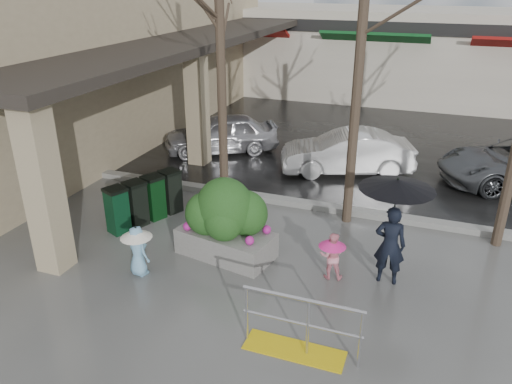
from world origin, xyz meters
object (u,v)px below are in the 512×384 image
Objects in this scene: child_pink at (332,253)px; planter at (226,219)px; child_blue at (137,246)px; car_b at (347,152)px; news_boxes at (145,200)px; woman at (393,216)px; handrail at (299,332)px; car_a at (221,134)px.

planter is (-2.24, 0.09, 0.28)m from child_pink.
child_blue is at bearing -135.84° from planter.
car_b is at bearing 75.79° from planter.
woman is at bearing 17.28° from news_boxes.
news_boxes is (-2.43, 0.77, -0.28)m from planter.
news_boxes is (-4.66, 3.11, 0.17)m from handrail.
news_boxes reaches higher than child_pink.
child_blue is at bearing -19.08° from car_a.
handrail is 3.71m from child_blue.
car_b reaches higher than news_boxes.
news_boxes reaches higher than child_blue.
child_blue is 0.27× the size of car_b.
car_b is (-1.85, 5.47, -0.77)m from woman.
woman is at bearing -177.80° from child_pink.
woman reaches higher than handrail.
planter is at bearing 0.44° from woman.
child_blue is (-3.55, 1.06, 0.25)m from handrail.
car_b reaches higher than handrail.
woman is (1.05, 2.50, 1.02)m from handrail.
handrail is at bearing -175.89° from child_blue.
child_blue is 7.50m from car_a.
child_blue is 1.85m from planter.
car_a is at bearing -57.67° from child_blue.
handrail reaches higher than child_pink.
child_pink is 5.77m from car_b.
car_b is at bearing 53.42° from car_a.
child_pink is at bearing 8.81° from car_a.
child_pink is at bearing 89.69° from handrail.
planter reaches higher than child_blue.
car_a is at bearing 121.00° from handrail.
handrail is at bearing -46.39° from planter.
woman reaches higher than planter.
handrail is 3.27m from planter.
car_a is at bearing -116.28° from car_b.
planter reaches higher than child_pink.
child_pink is 3.76m from child_blue.
car_b is (1.42, 5.62, -0.20)m from planter.
news_boxes is at bearing 162.39° from planter.
handrail is 1.97× the size of child_pink.
child_pink is 0.49× the size of news_boxes.
car_a is at bearing -61.57° from child_pink.
handrail is at bearing 0.36° from car_a.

